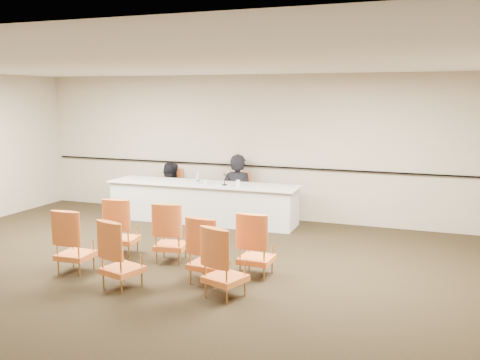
{
  "coord_description": "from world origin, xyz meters",
  "views": [
    {
      "loc": [
        3.73,
        -6.56,
        2.58
      ],
      "look_at": [
        0.25,
        2.6,
        1.01
      ],
      "focal_mm": 40.0,
      "sensor_mm": 36.0,
      "label": 1
    }
  ],
  "objects_px": {
    "panelist_second": "(170,198)",
    "coffee_cup": "(238,183)",
    "aud_chair_front_mid": "(171,232)",
    "aud_chair_front_right": "(256,244)",
    "panel_table": "(203,202)",
    "panelist_main_chair": "(238,195)",
    "aud_chair_back_right": "(225,261)",
    "aud_chair_front_left": "(122,226)",
    "water_bottle": "(198,178)",
    "aud_chair_extra": "(208,249)",
    "panelist_second_chair": "(170,191)",
    "aud_chair_back_mid": "(122,253)",
    "microphone": "(224,178)",
    "drinking_glass": "(206,182)",
    "panelist_main": "(238,199)",
    "aud_chair_back_left": "(75,240)"
  },
  "relations": [
    {
      "from": "panelist_main",
      "to": "water_bottle",
      "type": "height_order",
      "value": "panelist_main"
    },
    {
      "from": "panelist_main_chair",
      "to": "aud_chair_back_left",
      "type": "bearing_deg",
      "value": -104.68
    },
    {
      "from": "panelist_second_chair",
      "to": "aud_chair_back_mid",
      "type": "bearing_deg",
      "value": -71.04
    },
    {
      "from": "water_bottle",
      "to": "aud_chair_back_right",
      "type": "relative_size",
      "value": 0.23
    },
    {
      "from": "panelist_second",
      "to": "aud_chair_front_mid",
      "type": "height_order",
      "value": "panelist_second"
    },
    {
      "from": "panel_table",
      "to": "coffee_cup",
      "type": "xyz_separation_m",
      "value": [
        0.83,
        -0.14,
        0.47
      ]
    },
    {
      "from": "aud_chair_front_left",
      "to": "aud_chair_extra",
      "type": "height_order",
      "value": "same"
    },
    {
      "from": "panelist_second",
      "to": "aud_chair_front_left",
      "type": "xyz_separation_m",
      "value": [
        0.8,
        -3.11,
        0.17
      ]
    },
    {
      "from": "aud_chair_front_right",
      "to": "panelist_main_chair",
      "type": "bearing_deg",
      "value": 116.32
    },
    {
      "from": "panelist_main_chair",
      "to": "aud_chair_front_right",
      "type": "relative_size",
      "value": 1.0
    },
    {
      "from": "microphone",
      "to": "panel_table",
      "type": "bearing_deg",
      "value": 175.39
    },
    {
      "from": "panelist_second_chair",
      "to": "microphone",
      "type": "bearing_deg",
      "value": -23.88
    },
    {
      "from": "aud_chair_back_mid",
      "to": "microphone",
      "type": "bearing_deg",
      "value": 106.35
    },
    {
      "from": "drinking_glass",
      "to": "aud_chair_back_left",
      "type": "distance_m",
      "value": 3.5
    },
    {
      "from": "aud_chair_front_right",
      "to": "aud_chair_back_right",
      "type": "distance_m",
      "value": 0.92
    },
    {
      "from": "panelist_second",
      "to": "water_bottle",
      "type": "relative_size",
      "value": 7.49
    },
    {
      "from": "coffee_cup",
      "to": "microphone",
      "type": "bearing_deg",
      "value": 172.66
    },
    {
      "from": "drinking_glass",
      "to": "water_bottle",
      "type": "bearing_deg",
      "value": 167.75
    },
    {
      "from": "aud_chair_extra",
      "to": "panelist_main_chair",
      "type": "bearing_deg",
      "value": 110.28
    },
    {
      "from": "panel_table",
      "to": "aud_chair_front_right",
      "type": "xyz_separation_m",
      "value": [
        2.12,
        -2.77,
        0.08
      ]
    },
    {
      "from": "panelist_main",
      "to": "aud_chair_front_mid",
      "type": "bearing_deg",
      "value": 90.54
    },
    {
      "from": "coffee_cup",
      "to": "aud_chair_front_right",
      "type": "bearing_deg",
      "value": -63.82
    },
    {
      "from": "microphone",
      "to": "aud_chair_front_right",
      "type": "height_order",
      "value": "microphone"
    },
    {
      "from": "panelist_second_chair",
      "to": "water_bottle",
      "type": "relative_size",
      "value": 4.44
    },
    {
      "from": "panel_table",
      "to": "water_bottle",
      "type": "relative_size",
      "value": 18.6
    },
    {
      "from": "drinking_glass",
      "to": "panel_table",
      "type": "bearing_deg",
      "value": 141.63
    },
    {
      "from": "panel_table",
      "to": "panelist_main_chair",
      "type": "bearing_deg",
      "value": 46.36
    },
    {
      "from": "panelist_main_chair",
      "to": "water_bottle",
      "type": "bearing_deg",
      "value": -135.16
    },
    {
      "from": "panelist_main",
      "to": "panelist_second_chair",
      "type": "distance_m",
      "value": 1.6
    },
    {
      "from": "panelist_second_chair",
      "to": "aud_chair_back_mid",
      "type": "relative_size",
      "value": 1.0
    },
    {
      "from": "aud_chair_back_right",
      "to": "aud_chair_front_left",
      "type": "bearing_deg",
      "value": 172.4
    },
    {
      "from": "panel_table",
      "to": "water_bottle",
      "type": "bearing_deg",
      "value": -148.56
    },
    {
      "from": "aud_chair_front_mid",
      "to": "panelist_main_chair",
      "type": "bearing_deg",
      "value": 81.43
    },
    {
      "from": "panelist_main",
      "to": "panelist_second",
      "type": "height_order",
      "value": "panelist_main"
    },
    {
      "from": "aud_chair_front_left",
      "to": "aud_chair_front_right",
      "type": "xyz_separation_m",
      "value": [
        2.38,
        -0.21,
        0.0
      ]
    },
    {
      "from": "aud_chair_back_right",
      "to": "panelist_second",
      "type": "bearing_deg",
      "value": 144.73
    },
    {
      "from": "panelist_main",
      "to": "aud_chair_front_left",
      "type": "distance_m",
      "value": 3.25
    },
    {
      "from": "panelist_second",
      "to": "water_bottle",
      "type": "bearing_deg",
      "value": 134.9
    },
    {
      "from": "panelist_main",
      "to": "aud_chair_front_mid",
      "type": "xyz_separation_m",
      "value": [
        0.11,
        -3.19,
        0.08
      ]
    },
    {
      "from": "panelist_main_chair",
      "to": "water_bottle",
      "type": "distance_m",
      "value": 0.99
    },
    {
      "from": "aud_chair_front_right",
      "to": "aud_chair_back_right",
      "type": "xyz_separation_m",
      "value": [
        -0.11,
        -0.91,
        0.0
      ]
    },
    {
      "from": "panelist_second",
      "to": "coffee_cup",
      "type": "xyz_separation_m",
      "value": [
        1.89,
        -0.69,
        0.56
      ]
    },
    {
      "from": "panelist_second",
      "to": "drinking_glass",
      "type": "bearing_deg",
      "value": 137.69
    },
    {
      "from": "microphone",
      "to": "aud_chair_back_mid",
      "type": "relative_size",
      "value": 0.31
    },
    {
      "from": "aud_chair_front_mid",
      "to": "aud_chair_front_right",
      "type": "height_order",
      "value": "same"
    },
    {
      "from": "panelist_second",
      "to": "aud_chair_back_mid",
      "type": "bearing_deg",
      "value": 96.92
    },
    {
      "from": "panelist_second",
      "to": "coffee_cup",
      "type": "relative_size",
      "value": 12.17
    },
    {
      "from": "microphone",
      "to": "aud_chair_extra",
      "type": "relative_size",
      "value": 0.31
    },
    {
      "from": "panelist_second_chair",
      "to": "aud_chair_front_left",
      "type": "distance_m",
      "value": 3.21
    },
    {
      "from": "aud_chair_back_left",
      "to": "aud_chair_front_right",
      "type": "bearing_deg",
      "value": 14.01
    }
  ]
}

